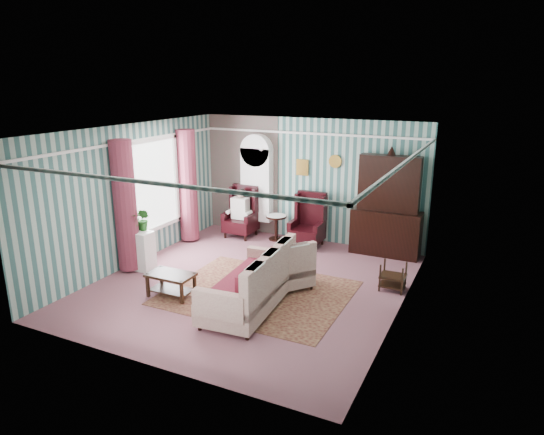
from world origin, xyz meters
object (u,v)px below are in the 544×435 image
at_px(bookcase, 257,190).
at_px(seated_woman, 240,213).
at_px(wingback_left, 240,212).
at_px(sofa, 248,281).
at_px(dresser_hutch, 388,203).
at_px(plant_stand, 140,250).
at_px(floral_armchair, 291,260).
at_px(coffee_table, 171,285).
at_px(nest_table, 393,276).
at_px(wingback_right, 307,221).
at_px(round_side_table, 276,228).

xyz_separation_m(bookcase, seated_woman, (-0.25, -0.39, -0.53)).
distance_m(wingback_left, sofa, 3.93).
relative_size(dresser_hutch, plant_stand, 2.95).
relative_size(bookcase, floral_armchair, 2.12).
xyz_separation_m(wingback_left, plant_stand, (-0.80, -2.75, -0.22)).
relative_size(seated_woman, coffee_table, 1.42).
relative_size(bookcase, coffee_table, 2.70).
distance_m(wingback_left, nest_table, 4.37).
height_order(sofa, floral_armchair, floral_armchair).
relative_size(wingback_right, plant_stand, 1.56).
bearing_deg(sofa, wingback_right, 0.54).
bearing_deg(seated_woman, coffee_table, -80.97).
relative_size(plant_stand, sofa, 0.37).
bearing_deg(coffee_table, plant_stand, 149.84).
distance_m(dresser_hutch, plant_stand, 5.31).
bearing_deg(wingback_left, nest_table, -20.85).
bearing_deg(seated_woman, nest_table, -20.85).
xyz_separation_m(round_side_table, sofa, (1.13, -3.51, 0.19)).
height_order(wingback_right, plant_stand, wingback_right).
relative_size(wingback_right, round_side_table, 2.08).
xyz_separation_m(bookcase, sofa, (1.78, -3.75, -0.63)).
bearing_deg(round_side_table, sofa, -72.13).
height_order(dresser_hutch, sofa, dresser_hutch).
bearing_deg(plant_stand, sofa, -12.18).
bearing_deg(coffee_table, wingback_left, 99.03).
xyz_separation_m(dresser_hutch, round_side_table, (-2.60, -0.12, -0.88)).
xyz_separation_m(bookcase, coffee_table, (0.31, -3.93, -0.90)).
bearing_deg(coffee_table, floral_armchair, 36.33).
height_order(nest_table, sofa, sofa).
relative_size(seated_woman, plant_stand, 1.47).
bearing_deg(bookcase, plant_stand, -108.49).
bearing_deg(wingback_right, coffee_table, -108.53).
bearing_deg(wingback_right, round_side_table, 169.99).
xyz_separation_m(bookcase, floral_armchair, (2.07, -2.64, -0.59)).
xyz_separation_m(plant_stand, floral_armchair, (3.12, 0.50, 0.13)).
bearing_deg(bookcase, coffee_table, -85.45).
relative_size(dresser_hutch, seated_woman, 2.00).
xyz_separation_m(wingback_right, nest_table, (2.32, -1.55, -0.35)).
xyz_separation_m(wingback_right, floral_armchair, (0.57, -2.25, -0.10)).
height_order(seated_woman, floral_armchair, seated_woman).
xyz_separation_m(bookcase, wingback_left, (-0.25, -0.39, -0.50)).
relative_size(wingback_left, wingback_right, 1.00).
relative_size(round_side_table, nest_table, 1.11).
bearing_deg(seated_woman, wingback_left, 0.00).
bearing_deg(wingback_right, wingback_left, 180.00).
bearing_deg(round_side_table, plant_stand, -120.38).
relative_size(dresser_hutch, wingback_left, 1.89).
xyz_separation_m(dresser_hutch, plant_stand, (-4.30, -3.02, -0.78)).
distance_m(seated_woman, plant_stand, 2.87).
bearing_deg(wingback_right, floral_armchair, -75.80).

